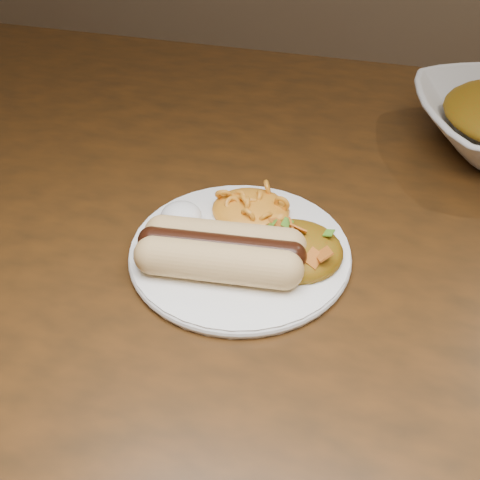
# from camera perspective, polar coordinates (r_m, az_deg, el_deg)

# --- Properties ---
(table) EXTENTS (1.60, 0.90, 0.75)m
(table) POSITION_cam_1_polar(r_m,az_deg,el_deg) (0.77, 8.72, -1.31)
(table) COLOR #4A270D
(table) RESTS_ON floor
(plate) EXTENTS (0.30, 0.30, 0.01)m
(plate) POSITION_cam_1_polar(r_m,az_deg,el_deg) (0.62, 0.00, -1.16)
(plate) COLOR white
(plate) RESTS_ON table
(hotdog) EXTENTS (0.15, 0.09, 0.04)m
(hotdog) POSITION_cam_1_polar(r_m,az_deg,el_deg) (0.58, -1.94, -1.05)
(hotdog) COLOR #E4B57A
(hotdog) RESTS_ON plate
(mac_and_cheese) EXTENTS (0.11, 0.10, 0.04)m
(mac_and_cheese) POSITION_cam_1_polar(r_m,az_deg,el_deg) (0.65, 1.11, 4.03)
(mac_and_cheese) COLOR orange
(mac_and_cheese) RESTS_ON plate
(sour_cream) EXTENTS (0.06, 0.06, 0.03)m
(sour_cream) POSITION_cam_1_polar(r_m,az_deg,el_deg) (0.64, -6.05, 2.88)
(sour_cream) COLOR white
(sour_cream) RESTS_ON plate
(taco_salad) EXTENTS (0.10, 0.10, 0.05)m
(taco_salad) POSITION_cam_1_polar(r_m,az_deg,el_deg) (0.60, 5.70, -0.25)
(taco_salad) COLOR #A62702
(taco_salad) RESTS_ON plate
(fork) EXTENTS (0.05, 0.16, 0.00)m
(fork) POSITION_cam_1_polar(r_m,az_deg,el_deg) (0.63, -0.82, -0.64)
(fork) COLOR white
(fork) RESTS_ON table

